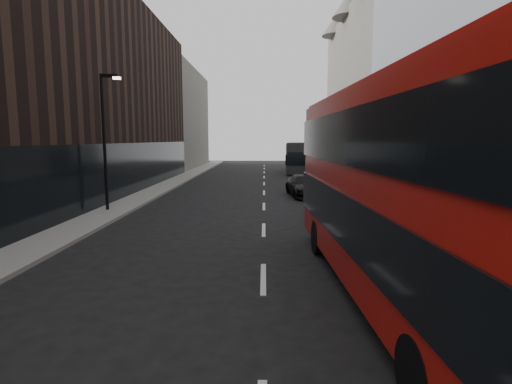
# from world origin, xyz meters

# --- Properties ---
(sidewalk_right) EXTENTS (3.00, 80.00, 0.15)m
(sidewalk_right) POSITION_xyz_m (7.50, 25.00, 0.07)
(sidewalk_right) COLOR slate
(sidewalk_right) RESTS_ON ground
(sidewalk_left) EXTENTS (2.00, 80.00, 0.15)m
(sidewalk_left) POSITION_xyz_m (-8.00, 25.00, 0.07)
(sidewalk_left) COLOR slate
(sidewalk_left) RESTS_ON ground
(building_modern_block) EXTENTS (5.03, 22.00, 20.00)m
(building_modern_block) POSITION_xyz_m (11.47, 21.00, 9.90)
(building_modern_block) COLOR #B0B5BB
(building_modern_block) RESTS_ON ground
(building_victorian) EXTENTS (6.50, 24.00, 21.00)m
(building_victorian) POSITION_xyz_m (11.38, 44.00, 9.66)
(building_victorian) COLOR #635F58
(building_victorian) RESTS_ON ground
(building_left_mid) EXTENTS (5.00, 24.00, 14.00)m
(building_left_mid) POSITION_xyz_m (-11.50, 30.00, 7.00)
(building_left_mid) COLOR black
(building_left_mid) RESTS_ON ground
(building_left_far) EXTENTS (5.00, 20.00, 13.00)m
(building_left_far) POSITION_xyz_m (-11.50, 52.00, 6.50)
(building_left_far) COLOR #635F58
(building_left_far) RESTS_ON ground
(street_lamp) EXTENTS (1.06, 0.22, 7.00)m
(street_lamp) POSITION_xyz_m (-8.22, 18.00, 4.18)
(street_lamp) COLOR black
(street_lamp) RESTS_ON sidewalk_left
(red_bus) EXTENTS (3.51, 12.63, 5.05)m
(red_bus) POSITION_xyz_m (3.29, 6.56, 2.80)
(red_bus) COLOR #AA110A
(red_bus) RESTS_ON ground
(grey_bus) EXTENTS (3.78, 11.01, 3.50)m
(grey_bus) POSITION_xyz_m (4.09, 44.04, 1.87)
(grey_bus) COLOR black
(grey_bus) RESTS_ON ground
(car_a) EXTENTS (1.88, 3.90, 1.29)m
(car_a) POSITION_xyz_m (3.12, 14.83, 0.64)
(car_a) COLOR black
(car_a) RESTS_ON ground
(car_b) EXTENTS (2.13, 4.65, 1.48)m
(car_b) POSITION_xyz_m (3.53, 18.51, 0.74)
(car_b) COLOR gray
(car_b) RESTS_ON ground
(car_c) EXTENTS (2.55, 5.16, 1.44)m
(car_c) POSITION_xyz_m (2.74, 24.29, 0.72)
(car_c) COLOR black
(car_c) RESTS_ON ground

